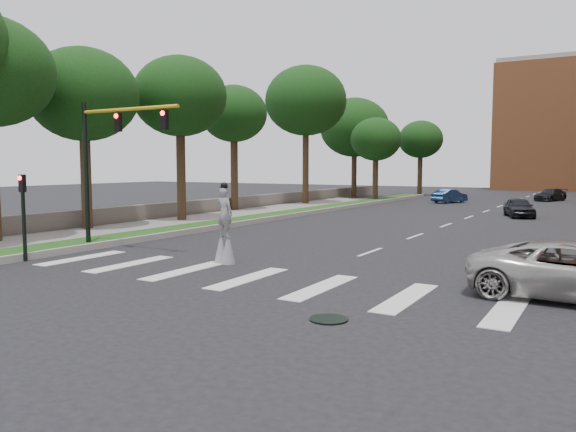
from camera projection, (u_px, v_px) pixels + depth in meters
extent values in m
plane|color=black|center=(266.00, 289.00, 16.17)|extent=(160.00, 160.00, 0.00)
cube|color=#1A4413|center=(281.00, 215.00, 39.13)|extent=(2.00, 60.00, 0.25)
cube|color=#979792|center=(294.00, 215.00, 38.61)|extent=(0.20, 60.00, 0.28)
cube|color=slate|center=(146.00, 226.00, 32.04)|extent=(4.00, 60.00, 0.18)
cube|color=#615C53|center=(233.00, 204.00, 43.57)|extent=(0.50, 56.00, 1.10)
cylinder|color=black|center=(329.00, 319.00, 12.94)|extent=(0.90, 0.90, 0.04)
cylinder|color=black|center=(86.00, 176.00, 23.99)|extent=(0.20, 0.20, 6.20)
cylinder|color=gold|center=(128.00, 109.00, 22.44)|extent=(5.20, 0.14, 0.14)
cube|color=black|center=(118.00, 122.00, 22.79)|extent=(0.28, 0.18, 0.75)
cylinder|color=#FF0C0C|center=(116.00, 116.00, 22.68)|extent=(0.18, 0.06, 0.18)
cube|color=black|center=(164.00, 120.00, 21.53)|extent=(0.28, 0.18, 0.75)
cylinder|color=#FF0C0C|center=(163.00, 113.00, 21.42)|extent=(0.18, 0.06, 0.18)
cylinder|color=black|center=(24.00, 221.00, 20.77)|extent=(0.14, 0.14, 3.00)
cube|color=black|center=(22.00, 183.00, 20.64)|extent=(0.25, 0.16, 0.65)
cylinder|color=#FF0C0C|center=(20.00, 178.00, 20.54)|extent=(0.16, 0.05, 0.16)
cylinder|color=#362515|center=(228.00, 251.00, 20.29)|extent=(0.07, 0.07, 0.95)
cylinder|color=#362515|center=(221.00, 250.00, 20.46)|extent=(0.07, 0.07, 0.95)
cone|color=slate|center=(228.00, 248.00, 20.28)|extent=(0.52, 0.52, 1.19)
cone|color=slate|center=(221.00, 247.00, 20.45)|extent=(0.52, 0.52, 1.19)
imported|color=slate|center=(224.00, 213.00, 20.25)|extent=(0.68, 0.46, 1.82)
sphere|color=black|center=(224.00, 186.00, 20.16)|extent=(0.26, 0.26, 0.26)
cylinder|color=black|center=(224.00, 187.00, 20.17)|extent=(0.34, 0.34, 0.02)
cube|color=yellow|center=(227.00, 199.00, 20.32)|extent=(0.22, 0.05, 0.10)
imported|color=black|center=(519.00, 207.00, 38.63)|extent=(2.82, 4.26, 1.35)
imported|color=navy|center=(450.00, 196.00, 53.26)|extent=(2.74, 4.17, 1.30)
imported|color=black|center=(550.00, 195.00, 56.12)|extent=(3.16, 4.53, 1.22)
cylinder|color=#362515|center=(86.00, 177.00, 30.12)|extent=(0.56, 0.56, 5.86)
ellipsoid|color=black|center=(83.00, 94.00, 29.72)|extent=(5.81, 5.81, 4.94)
cylinder|color=#362515|center=(181.00, 172.00, 34.86)|extent=(0.56, 0.56, 6.35)
ellipsoid|color=black|center=(180.00, 96.00, 34.44)|extent=(5.79, 5.79, 4.92)
cylinder|color=#362515|center=(234.00, 172.00, 42.45)|extent=(0.56, 0.56, 6.17)
ellipsoid|color=black|center=(234.00, 114.00, 42.05)|extent=(5.01, 5.01, 4.26)
cylinder|color=#362515|center=(306.00, 164.00, 49.93)|extent=(0.56, 0.56, 7.44)
ellipsoid|color=black|center=(306.00, 101.00, 49.43)|extent=(7.23, 7.23, 6.14)
cylinder|color=#362515|center=(354.00, 172.00, 60.73)|extent=(0.56, 0.56, 5.76)
ellipsoid|color=black|center=(355.00, 127.00, 60.31)|extent=(7.45, 7.45, 6.33)
cylinder|color=#362515|center=(375.00, 177.00, 55.68)|extent=(0.56, 0.56, 4.87)
ellipsoid|color=black|center=(376.00, 139.00, 55.35)|extent=(5.01, 5.01, 4.26)
cylinder|color=#362515|center=(420.00, 173.00, 65.55)|extent=(0.56, 0.56, 5.30)
ellipsoid|color=black|center=(421.00, 139.00, 65.20)|extent=(5.12, 5.12, 4.35)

